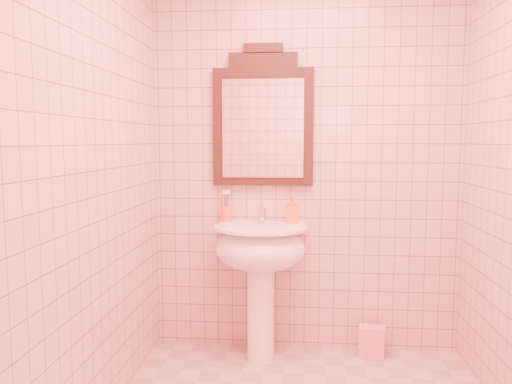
# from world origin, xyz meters

# --- Properties ---
(back_wall) EXTENTS (2.00, 0.02, 2.50)m
(back_wall) POSITION_xyz_m (0.00, 1.10, 1.25)
(back_wall) COLOR #CC9D8E
(back_wall) RESTS_ON floor
(pedestal_sink) EXTENTS (0.58, 0.58, 0.86)m
(pedestal_sink) POSITION_xyz_m (-0.28, 0.87, 0.66)
(pedestal_sink) COLOR white
(pedestal_sink) RESTS_ON floor
(faucet) EXTENTS (0.04, 0.16, 0.11)m
(faucet) POSITION_xyz_m (-0.28, 1.01, 0.92)
(faucet) COLOR white
(faucet) RESTS_ON pedestal_sink
(mirror) EXTENTS (0.65, 0.06, 0.91)m
(mirror) POSITION_xyz_m (-0.28, 1.07, 1.52)
(mirror) COLOR black
(mirror) RESTS_ON back_wall
(toothbrush_cup) EXTENTS (0.08, 0.08, 0.18)m
(toothbrush_cup) POSITION_xyz_m (-0.52, 1.04, 0.92)
(toothbrush_cup) COLOR #FF5A15
(toothbrush_cup) RESTS_ON pedestal_sink
(soap_dispenser) EXTENTS (0.08, 0.08, 0.18)m
(soap_dispenser) POSITION_xyz_m (-0.09, 1.01, 0.95)
(soap_dispenser) COLOR orange
(soap_dispenser) RESTS_ON pedestal_sink
(towel) EXTENTS (0.18, 0.14, 0.20)m
(towel) POSITION_xyz_m (0.44, 0.98, 0.10)
(towel) COLOR pink
(towel) RESTS_ON floor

